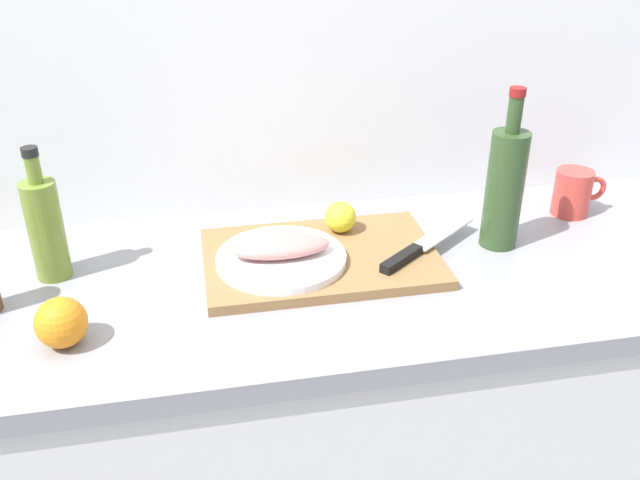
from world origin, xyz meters
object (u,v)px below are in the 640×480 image
(white_plate, at_px, (281,258))
(lemon_0, at_px, (340,217))
(fish_fillet, at_px, (281,247))
(chef_knife, at_px, (417,249))
(wine_bottle, at_px, (505,187))
(cutting_board, at_px, (320,258))
(olive_oil_bottle, at_px, (45,227))
(coffee_mug_0, at_px, (573,192))

(white_plate, xyz_separation_m, lemon_0, (0.14, 0.10, 0.02))
(fish_fillet, height_order, lemon_0, lemon_0)
(chef_knife, xyz_separation_m, wine_bottle, (0.19, 0.04, 0.10))
(cutting_board, xyz_separation_m, white_plate, (-0.08, -0.02, 0.02))
(cutting_board, relative_size, chef_knife, 1.83)
(cutting_board, xyz_separation_m, chef_knife, (0.19, -0.03, 0.02))
(fish_fillet, distance_m, chef_knife, 0.27)
(lemon_0, distance_m, olive_oil_bottle, 0.56)
(chef_knife, distance_m, olive_oil_bottle, 0.69)
(chef_knife, bearing_deg, olive_oil_bottle, 135.40)
(lemon_0, xyz_separation_m, wine_bottle, (0.31, -0.08, 0.08))
(white_plate, distance_m, chef_knife, 0.26)
(lemon_0, bearing_deg, cutting_board, -124.45)
(coffee_mug_0, bearing_deg, cutting_board, -169.48)
(lemon_0, relative_size, olive_oil_bottle, 0.25)
(lemon_0, height_order, olive_oil_bottle, olive_oil_bottle)
(wine_bottle, bearing_deg, fish_fillet, -176.98)
(white_plate, xyz_separation_m, olive_oil_bottle, (-0.42, 0.07, 0.07))
(cutting_board, height_order, fish_fillet, fish_fillet)
(cutting_board, distance_m, lemon_0, 0.11)
(olive_oil_bottle, height_order, wine_bottle, wine_bottle)
(olive_oil_bottle, bearing_deg, white_plate, -8.84)
(olive_oil_bottle, xyz_separation_m, wine_bottle, (0.87, -0.04, 0.03))
(cutting_board, distance_m, chef_knife, 0.19)
(wine_bottle, bearing_deg, coffee_mug_0, 25.23)
(chef_knife, distance_m, lemon_0, 0.18)
(cutting_board, relative_size, fish_fillet, 2.43)
(olive_oil_bottle, bearing_deg, wine_bottle, -2.75)
(lemon_0, height_order, coffee_mug_0, coffee_mug_0)
(fish_fillet, height_order, coffee_mug_0, coffee_mug_0)
(white_plate, bearing_deg, wine_bottle, 3.02)
(white_plate, height_order, lemon_0, lemon_0)
(cutting_board, bearing_deg, olive_oil_bottle, 174.46)
(chef_knife, xyz_separation_m, lemon_0, (-0.13, 0.12, 0.02))
(fish_fillet, relative_size, wine_bottle, 0.57)
(chef_knife, height_order, lemon_0, lemon_0)
(white_plate, xyz_separation_m, fish_fillet, (0.00, 0.00, 0.03))
(lemon_0, xyz_separation_m, olive_oil_bottle, (-0.56, -0.04, 0.05))
(white_plate, height_order, coffee_mug_0, coffee_mug_0)
(cutting_board, height_order, chef_knife, chef_knife)
(coffee_mug_0, bearing_deg, white_plate, -169.26)
(chef_knife, relative_size, olive_oil_bottle, 0.96)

